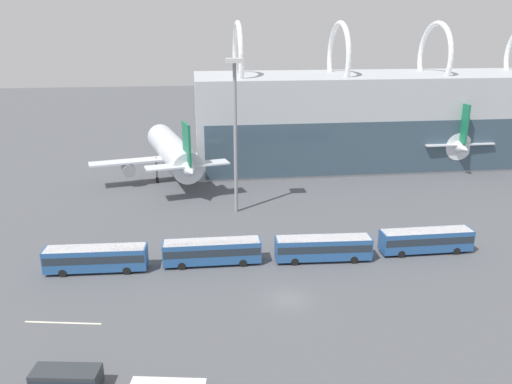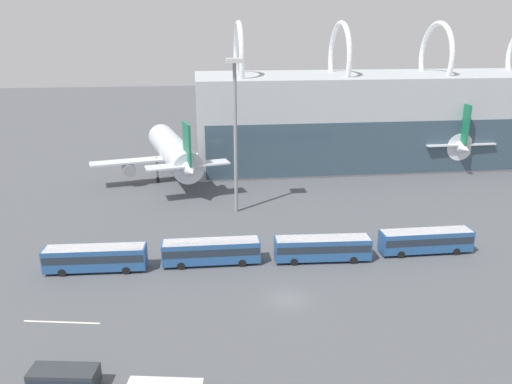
# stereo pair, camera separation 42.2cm
# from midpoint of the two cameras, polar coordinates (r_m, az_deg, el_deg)

# --- Properties ---
(ground_plane) EXTENTS (440.00, 440.00, 0.00)m
(ground_plane) POSITION_cam_midpoint_polar(r_m,az_deg,el_deg) (57.67, 3.83, -12.11)
(ground_plane) COLOR #515459
(airliner_at_gate_near) EXTENTS (32.26, 34.62, 13.72)m
(airliner_at_gate_near) POSITION_cam_midpoint_polar(r_m,az_deg,el_deg) (100.75, -9.26, 4.59)
(airliner_at_gate_near) COLOR silver
(airliner_at_gate_near) RESTS_ON ground_plane
(airliner_at_gate_far) EXTENTS (31.96, 36.56, 14.57)m
(airliner_at_gate_far) POSITION_cam_midpoint_polar(r_m,az_deg,el_deg) (124.02, 19.07, 6.35)
(airliner_at_gate_far) COLOR silver
(airliner_at_gate_far) RESTS_ON ground_plane
(shuttle_bus_0) EXTENTS (12.61, 3.20, 3.20)m
(shuttle_bus_0) POSITION_cam_midpoint_polar(r_m,az_deg,el_deg) (65.86, -17.70, -7.09)
(shuttle_bus_0) COLOR #285693
(shuttle_bus_0) RESTS_ON ground_plane
(shuttle_bus_1) EXTENTS (12.55, 2.88, 3.20)m
(shuttle_bus_1) POSITION_cam_midpoint_polar(r_m,az_deg,el_deg) (64.78, -4.94, -6.67)
(shuttle_bus_1) COLOR #285693
(shuttle_bus_1) RESTS_ON ground_plane
(shuttle_bus_2) EXTENTS (12.64, 3.34, 3.20)m
(shuttle_bus_2) POSITION_cam_midpoint_polar(r_m,az_deg,el_deg) (66.06, 7.79, -6.27)
(shuttle_bus_2) COLOR #285693
(shuttle_bus_2) RESTS_ON ground_plane
(shuttle_bus_3) EXTENTS (12.51, 2.77, 3.20)m
(shuttle_bus_3) POSITION_cam_midpoint_polar(r_m,az_deg,el_deg) (71.50, 19.00, -5.18)
(shuttle_bus_3) COLOR #285693
(shuttle_bus_3) RESTS_ON ground_plane
(service_van_foreground) EXTENTS (5.90, 2.98, 2.01)m
(service_van_foreground) POSITION_cam_midpoint_polar(r_m,az_deg,el_deg) (47.44, -20.83, -19.18)
(service_van_foreground) COLOR #2D3338
(service_van_foreground) RESTS_ON ground_plane
(floodlight_mast) EXTENTS (2.63, 2.63, 24.73)m
(floodlight_mast) POSITION_cam_midpoint_polar(r_m,az_deg,el_deg) (78.96, -2.25, 9.10)
(floodlight_mast) COLOR gray
(floodlight_mast) RESTS_ON ground_plane
(lane_stripe_2) EXTENTS (8.02, 1.68, 0.01)m
(lane_stripe_2) POSITION_cam_midpoint_polar(r_m,az_deg,el_deg) (57.21, -21.12, -13.70)
(lane_stripe_2) COLOR silver
(lane_stripe_2) RESTS_ON ground_plane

